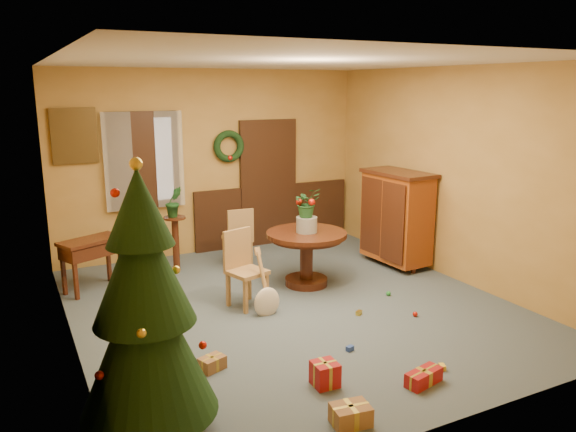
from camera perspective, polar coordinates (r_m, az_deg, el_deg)
room_envelope at (r=9.13m, az=-6.27°, el=3.41°), size 5.50×5.50×5.50m
dining_table at (r=7.53m, az=1.89°, el=-3.27°), size 1.07×1.07×0.74m
urn at (r=7.44m, az=1.91°, el=-0.87°), size 0.28×0.28×0.20m
centerpiece_plant at (r=7.38m, az=1.92°, el=1.38°), size 0.35×0.31×0.39m
chair_near at (r=6.87m, az=-4.59°, el=-5.03°), size 0.51×0.51×0.94m
chair_far at (r=8.31m, az=-5.02°, el=-1.99°), size 0.42×0.42×0.90m
guitar at (r=6.59m, az=-2.17°, el=-6.93°), size 0.42×0.55×0.74m
plant_stand at (r=8.26m, az=-11.36°, el=-2.14°), size 0.31×0.31×0.81m
stand_plant at (r=8.14m, az=-11.52°, el=1.43°), size 0.25×0.21×0.44m
christmas_tree at (r=4.33m, az=-14.34°, el=-9.19°), size 1.04×1.04×2.15m
writing_desk at (r=7.76m, az=-19.34°, el=-3.44°), size 0.88×0.68×0.70m
sideboard at (r=8.48m, az=10.98°, el=0.06°), size 0.66×1.14×1.42m
gift_a at (r=4.76m, az=6.39°, el=-19.44°), size 0.33×0.26×0.16m
gift_b at (r=5.24m, az=3.78°, el=-15.72°), size 0.23×0.23×0.22m
gift_c at (r=5.55m, az=-7.71°, el=-14.60°), size 0.28×0.23×0.13m
gift_d at (r=5.41m, az=13.62°, el=-15.63°), size 0.40×0.24×0.14m
toy_a at (r=5.90m, az=6.31°, el=-13.22°), size 0.09×0.07×0.05m
toy_b at (r=7.39m, az=10.17°, el=-7.76°), size 0.06×0.06×0.06m
toy_c at (r=5.71m, az=15.39°, el=-14.57°), size 0.08×0.09×0.05m
toy_d at (r=6.82m, az=12.79°, el=-9.69°), size 0.06×0.06×0.06m
toy_e at (r=6.76m, az=7.22°, el=-9.73°), size 0.09×0.08×0.05m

